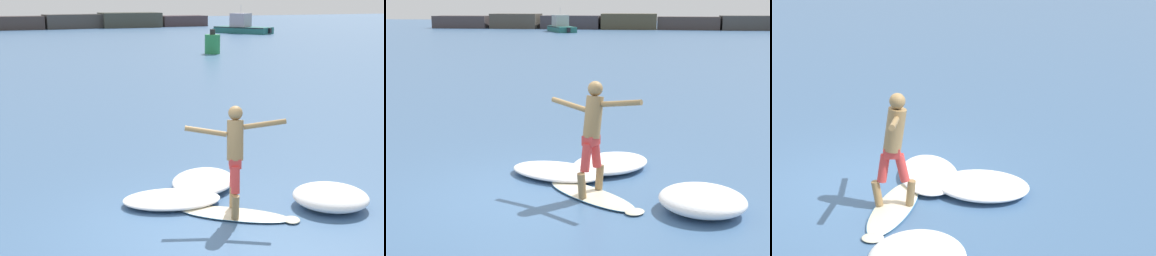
# 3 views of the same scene
# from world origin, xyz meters

# --- Properties ---
(ground_plane) EXTENTS (200.00, 200.00, 0.00)m
(ground_plane) POSITION_xyz_m (0.00, 0.00, 0.00)
(ground_plane) COLOR #40648E
(rock_jetty_breakwater) EXTENTS (59.80, 4.91, 1.96)m
(rock_jetty_breakwater) POSITION_xyz_m (0.30, 62.00, 0.88)
(rock_jetty_breakwater) COLOR #41393A
(rock_jetty_breakwater) RESTS_ON ground
(surfboard) EXTENTS (1.94, 1.71, 0.20)m
(surfboard) POSITION_xyz_m (1.08, 0.08, 0.03)
(surfboard) COLOR beige
(surfboard) RESTS_ON ground
(surfer) EXTENTS (1.60, 0.85, 1.87)m
(surfer) POSITION_xyz_m (1.07, 0.14, 1.17)
(surfer) COLOR olive
(surfer) RESTS_ON surfboard
(fishing_boat_near_jetty) EXTENTS (4.52, 6.70, 2.82)m
(fishing_boat_near_jetty) POSITION_xyz_m (-10.89, 54.15, 0.65)
(fishing_boat_near_jetty) COLOR #21635B
(fishing_boat_near_jetty) RESTS_ON ground
(wave_foam_at_tail) EXTENTS (2.02, 1.51, 0.20)m
(wave_foam_at_tail) POSITION_xyz_m (0.27, 1.04, 0.10)
(wave_foam_at_tail) COLOR white
(wave_foam_at_tail) RESTS_ON ground
(wave_foam_at_nose) EXTENTS (1.83, 1.81, 0.38)m
(wave_foam_at_nose) POSITION_xyz_m (2.84, -0.25, 0.19)
(wave_foam_at_nose) COLOR white
(wave_foam_at_nose) RESTS_ON ground
(wave_foam_beside) EXTENTS (1.96, 2.00, 0.26)m
(wave_foam_beside) POSITION_xyz_m (1.20, 1.65, 0.13)
(wave_foam_beside) COLOR white
(wave_foam_beside) RESTS_ON ground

